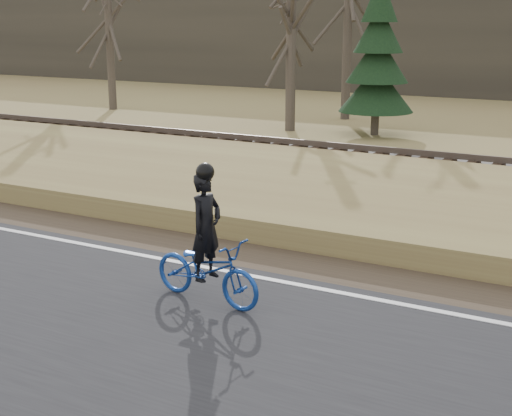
% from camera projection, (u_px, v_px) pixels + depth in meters
% --- Properties ---
extents(ground, '(120.00, 120.00, 0.00)m').
position_uv_depth(ground, '(237.00, 282.00, 11.21)').
color(ground, olive).
rests_on(ground, ground).
extents(road, '(120.00, 6.00, 0.06)m').
position_uv_depth(road, '(140.00, 342.00, 9.07)').
color(road, black).
rests_on(road, ground).
extents(edge_line, '(120.00, 0.12, 0.01)m').
position_uv_depth(edge_line, '(243.00, 274.00, 11.36)').
color(edge_line, silver).
rests_on(edge_line, road).
extents(shoulder, '(120.00, 1.60, 0.04)m').
position_uv_depth(shoulder, '(272.00, 259.00, 12.22)').
color(shoulder, '#473A2B').
rests_on(shoulder, ground).
extents(embankment, '(120.00, 5.00, 0.44)m').
position_uv_depth(embankment, '(337.00, 208.00, 14.73)').
color(embankment, olive).
rests_on(embankment, ground).
extents(ballast, '(120.00, 3.00, 0.45)m').
position_uv_depth(ballast, '(393.00, 173.00, 17.96)').
color(ballast, slate).
rests_on(ballast, ground).
extents(railroad, '(120.00, 2.40, 0.29)m').
position_uv_depth(railroad, '(394.00, 161.00, 17.88)').
color(railroad, black).
rests_on(railroad, ballast).
extents(cyclist, '(1.89, 0.86, 2.04)m').
position_uv_depth(cyclist, '(207.00, 259.00, 10.15)').
color(cyclist, navy).
rests_on(cyclist, road).
extents(bare_tree_far_left, '(0.36, 0.36, 7.71)m').
position_uv_depth(bare_tree_far_left, '(109.00, 21.00, 31.04)').
color(bare_tree_far_left, '#494136').
rests_on(bare_tree_far_left, ground).
extents(bare_tree_left, '(0.36, 0.36, 7.53)m').
position_uv_depth(bare_tree_left, '(348.00, 24.00, 28.05)').
color(bare_tree_left, '#494136').
rests_on(bare_tree_left, ground).
extents(bare_tree_near_left, '(0.36, 0.36, 6.42)m').
position_uv_depth(bare_tree_near_left, '(291.00, 41.00, 25.26)').
color(bare_tree_near_left, '#494136').
rests_on(bare_tree_near_left, ground).
extents(conifer, '(2.60, 2.60, 5.46)m').
position_uv_depth(conifer, '(378.00, 60.00, 24.47)').
color(conifer, '#494136').
rests_on(conifer, ground).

